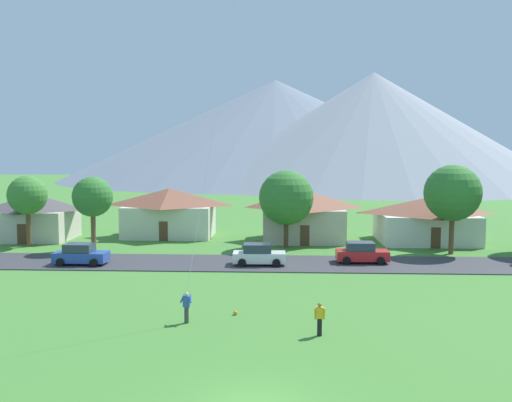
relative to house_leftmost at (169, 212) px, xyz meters
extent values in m
cube|color=#38383D|center=(11.13, -14.32, -2.64)|extent=(160.00, 6.80, 0.08)
cone|color=slate|center=(9.83, 127.28, 13.71)|extent=(139.82, 139.82, 32.79)
cone|color=#8E939E|center=(36.79, 94.12, 12.53)|extent=(99.36, 99.36, 30.42)
cube|color=beige|center=(0.00, 0.00, -1.01)|extent=(9.23, 6.31, 3.34)
pyramid|color=brown|center=(0.00, 0.00, 1.58)|extent=(9.97, 6.81, 1.84)
cube|color=brown|center=(0.00, -3.17, -1.68)|extent=(0.90, 0.06, 2.00)
cube|color=silver|center=(26.62, -2.46, -1.24)|extent=(9.24, 7.82, 2.89)
pyramid|color=brown|center=(26.62, -2.46, 1.00)|extent=(9.98, 8.45, 1.59)
cube|color=brown|center=(26.62, -6.39, -1.68)|extent=(0.90, 0.06, 2.00)
cube|color=beige|center=(-13.53, -2.69, -1.15)|extent=(7.44, 6.24, 3.07)
pyramid|color=#564C51|center=(-13.53, -2.69, 1.23)|extent=(8.04, 6.74, 1.69)
cube|color=brown|center=(-13.53, -5.83, -1.68)|extent=(0.90, 0.06, 2.00)
cube|color=beige|center=(14.33, -2.08, -1.00)|extent=(8.11, 6.80, 3.36)
pyramid|color=brown|center=(14.33, -2.08, 1.60)|extent=(8.76, 7.34, 1.85)
cube|color=brown|center=(14.33, -5.50, -1.68)|extent=(0.90, 0.06, 2.00)
cylinder|color=brown|center=(-12.19, -7.15, -0.89)|extent=(0.44, 0.44, 3.58)
sphere|color=#3D7F33|center=(-12.19, -7.15, 2.29)|extent=(3.72, 3.72, 3.72)
cylinder|color=brown|center=(-5.20, -9.12, -0.87)|extent=(0.44, 0.44, 3.63)
sphere|color=#33752D|center=(-5.20, -9.12, 2.32)|extent=(3.67, 3.67, 3.67)
cylinder|color=brown|center=(27.21, -9.14, -0.89)|extent=(0.44, 0.44, 3.59)
sphere|color=#33752D|center=(27.21, -9.14, 2.78)|extent=(5.00, 5.00, 5.00)
cylinder|color=#4C3823|center=(12.50, -6.63, -1.26)|extent=(0.44, 0.44, 2.85)
sphere|color=#33752D|center=(12.50, -6.63, 2.11)|extent=(5.17, 5.17, 5.17)
cube|color=white|center=(10.31, -15.04, -2.00)|extent=(4.25, 1.92, 0.80)
cube|color=#2D3847|center=(10.16, -15.04, -1.26)|extent=(2.24, 1.64, 0.68)
cylinder|color=black|center=(11.63, -14.08, -2.28)|extent=(0.65, 0.26, 0.64)
cylinder|color=black|center=(11.68, -15.92, -2.28)|extent=(0.65, 0.26, 0.64)
cylinder|color=black|center=(8.93, -14.15, -2.28)|extent=(0.65, 0.26, 0.64)
cylinder|color=black|center=(8.98, -15.99, -2.28)|extent=(0.65, 0.26, 0.64)
cube|color=#2847A8|center=(-4.02, -15.56, -2.00)|extent=(4.24, 1.88, 0.80)
cube|color=#2D3847|center=(-4.17, -15.56, -1.26)|extent=(2.23, 1.63, 0.68)
cylinder|color=black|center=(-2.65, -14.67, -2.28)|extent=(0.64, 0.25, 0.64)
cylinder|color=black|center=(-2.68, -16.51, -2.28)|extent=(0.64, 0.25, 0.64)
cylinder|color=black|center=(-5.35, -14.62, -2.28)|extent=(0.64, 0.25, 0.64)
cylinder|color=black|center=(-5.38, -16.46, -2.28)|extent=(0.64, 0.25, 0.64)
cube|color=red|center=(18.66, -13.80, -2.00)|extent=(4.20, 1.80, 0.80)
cube|color=#2D3847|center=(18.51, -13.80, -1.26)|extent=(2.20, 1.59, 0.68)
cylinder|color=black|center=(20.01, -12.89, -2.28)|extent=(0.64, 0.24, 0.64)
cylinder|color=black|center=(20.01, -14.73, -2.28)|extent=(0.64, 0.24, 0.64)
cylinder|color=black|center=(17.31, -12.88, -2.28)|extent=(0.64, 0.24, 0.64)
cylinder|color=black|center=(17.31, -14.72, -2.28)|extent=(0.64, 0.24, 0.64)
cylinder|color=#3D3D42|center=(7.04, -30.20, -2.24)|extent=(0.24, 0.24, 0.88)
cube|color=#2D51A3|center=(7.04, -30.20, -1.51)|extent=(0.36, 0.22, 0.58)
sphere|color=beige|center=(7.04, -30.20, -1.11)|extent=(0.21, 0.21, 0.21)
cylinder|color=#2D51A3|center=(6.82, -30.14, -1.37)|extent=(0.18, 0.55, 0.37)
cylinder|color=#2D51A3|center=(7.26, -30.14, -1.37)|extent=(0.18, 0.55, 0.37)
cylinder|color=silver|center=(8.34, -28.80, 7.36)|extent=(2.64, 2.83, 17.00)
cylinder|color=black|center=(13.98, -31.94, -2.24)|extent=(0.24, 0.24, 0.88)
cube|color=yellow|center=(13.98, -31.94, -1.51)|extent=(0.36, 0.22, 0.58)
sphere|color=#9E7051|center=(13.98, -31.94, -1.11)|extent=(0.21, 0.21, 0.21)
cylinder|color=yellow|center=(13.76, -31.94, -1.56)|extent=(0.12, 0.18, 0.59)
cylinder|color=yellow|center=(14.20, -31.94, -1.56)|extent=(0.12, 0.18, 0.59)
sphere|color=orange|center=(9.51, -28.62, -2.56)|extent=(0.24, 0.24, 0.24)
camera|label=1|loc=(12.07, -58.86, 6.41)|focal=38.95mm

